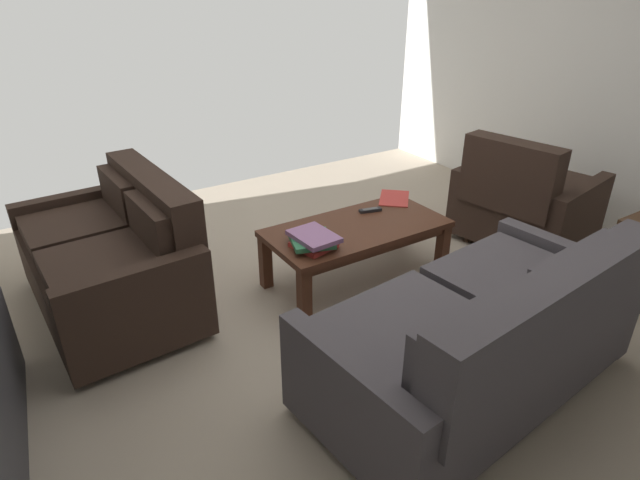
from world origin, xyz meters
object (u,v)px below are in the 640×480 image
Objects in this scene: tv_remote at (370,210)px; loose_magazine at (394,198)px; loveseat_near at (116,257)px; book_stack at (313,240)px; armchair_side at (524,200)px; sofa_main at (485,335)px; coffee_table at (357,234)px.

tv_remote is 0.53× the size of loose_magazine.
loveseat_near reaches higher than book_stack.
loose_magazine is at bearing -26.48° from armchair_side.
loose_magazine is at bearing -162.45° from tv_remote.
tv_remote is (1.20, -0.36, 0.06)m from armchair_side.
loveseat_near is 1.97m from loose_magazine.
sofa_main is at bearing 32.96° from armchair_side.
sofa_main is 1.41m from tv_remote.
coffee_table is at bearing -95.88° from sofa_main.
armchair_side is at bearing 165.46° from loveseat_near.
armchair_side reaches higher than loose_magazine.
tv_remote is at bearing 166.99° from loveseat_near.
loveseat_near reaches higher than coffee_table.
tv_remote is at bearing -158.92° from book_stack.
coffee_table is 0.43m from book_stack.
coffee_table is 7.28× the size of tv_remote.
coffee_table is at bearing 32.91° from tv_remote.
armchair_side is 3.05× the size of book_stack.
coffee_table is 0.27m from tv_remote.
sofa_main is at bearing 84.12° from coffee_table.
book_stack is 0.67m from tv_remote.
tv_remote is at bearing -119.73° from loose_magazine.
tv_remote is (-0.34, -1.36, 0.07)m from sofa_main.
loveseat_near reaches higher than sofa_main.
tv_remote is (-0.62, -0.24, -0.04)m from book_stack.
book_stack reaches higher than tv_remote.
coffee_table is at bearing -8.69° from armchair_side.
book_stack is at bearing -117.32° from loose_magazine.
sofa_main is 1.59m from loose_magazine.
loose_magazine is (-1.95, 0.29, 0.06)m from loveseat_near.
loveseat_near is at bearing -13.01° from tv_remote.
sofa_main is at bearing 103.85° from book_stack.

